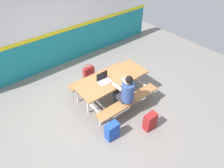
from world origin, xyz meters
TOP-DOWN VIEW (x-y plane):
  - ground_plane at (0.00, 0.00)m, footprint 10.00×10.00m
  - accent_backdrop at (0.00, 2.46)m, footprint 8.00×0.14m
  - picnic_table_main at (0.43, 0.00)m, footprint 1.89×1.56m
  - student_nearer at (0.38, -0.56)m, footprint 0.36×0.53m
  - laptop_silver at (0.20, 0.04)m, footprint 0.32×0.22m
  - backpack_dark at (0.51, -1.28)m, footprint 0.30×0.22m
  - tote_bag_bright at (0.49, 1.21)m, footprint 0.34×0.21m
  - satchel_spare at (-0.34, -0.93)m, footprint 0.30×0.22m

SIDE VIEW (x-z plane):
  - ground_plane at x=0.00m, z-range -0.02..0.00m
  - tote_bag_bright at x=0.49m, z-range -0.02..0.41m
  - backpack_dark at x=0.51m, z-range 0.00..0.44m
  - satchel_spare at x=-0.34m, z-range 0.00..0.44m
  - picnic_table_main at x=0.43m, z-range 0.20..0.94m
  - student_nearer at x=0.38m, z-range 0.10..1.31m
  - laptop_silver at x=0.20m, z-range 0.67..0.90m
  - accent_backdrop at x=0.00m, z-range -0.05..2.55m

